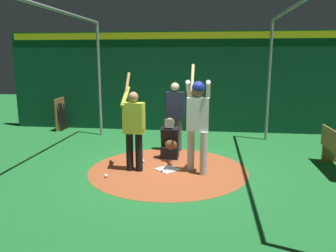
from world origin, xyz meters
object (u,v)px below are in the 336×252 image
Objects in this scene: batter at (198,117)px; baseball_1 at (106,176)px; home_plate at (168,169)px; catcher at (170,143)px; umpire at (175,113)px; bat_rack at (63,114)px; visitor at (134,126)px; baseball_2 at (162,170)px; baseball_0 at (143,161)px.

batter reaches higher than baseball_1.
home_plate is 1.32m from baseball_1.
home_plate is 0.93m from catcher.
catcher is at bearing -175.71° from home_plate.
bat_rack is at bearing -119.71° from umpire.
umpire is 0.85× the size of visitor.
visitor is at bearing -80.11° from home_plate.
visitor is at bearing -87.80° from batter.
baseball_1 is (4.46, 2.87, -0.45)m from bat_rack.
visitor is 1.92× the size of bat_rack.
home_plate is at bearing -96.66° from batter.
batter is 1.32m from visitor.
bat_rack is 5.32m from baseball_1.
batter reaches higher than bat_rack.
bat_rack is at bearing -126.86° from catcher.
baseball_1 is 1.16m from baseball_2.
umpire is (-1.53, -0.02, 0.97)m from home_plate.
baseball_0 is 1.00× the size of baseball_1.
baseball_0 is (3.41, 3.40, -0.45)m from bat_rack.
visitor is (0.97, -0.63, 0.58)m from catcher.
visitor is (0.05, -1.31, -0.20)m from batter.
bat_rack reaches higher than home_plate.
baseball_0 is at bearing -51.48° from catcher.
bat_rack is 14.32× the size of baseball_2.
visitor is 1.10m from baseball_2.
home_plate is 0.74m from baseball_0.
baseball_2 is (0.15, -0.10, 0.03)m from home_plate.
baseball_0 is at bearing 44.95° from bat_rack.
visitor is 1.15m from baseball_1.
catcher reaches higher than home_plate.
visitor is (1.65, -0.67, -0.01)m from umpire.
visitor is at bearing 40.20° from bat_rack.
catcher is 1.06m from baseball_2.
baseball_1 is at bearing -65.13° from baseball_2.
home_plate is 0.43× the size of catcher.
umpire is (-1.60, -0.63, -0.18)m from batter.
baseball_2 is at bearing 114.87° from baseball_1.
baseball_1 is (0.57, -1.77, -1.12)m from batter.
umpire is (-0.69, 0.04, 0.59)m from catcher.
baseball_2 is (-0.49, 1.06, 0.00)m from baseball_1.
baseball_0 is (1.13, -0.60, -0.93)m from umpire.
bat_rack is (-2.97, -3.96, 0.11)m from catcher.
bat_rack is at bearing -133.47° from home_plate.
umpire reaches higher than baseball_2.
visitor is at bearing -93.07° from baseball_2.
batter is 2.17m from baseball_1.
baseball_0 is 1.18m from baseball_1.
baseball_1 is (1.49, -1.09, -0.34)m from catcher.
home_plate is at bearing 56.89° from baseball_0.
home_plate is at bearing 103.70° from visitor.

